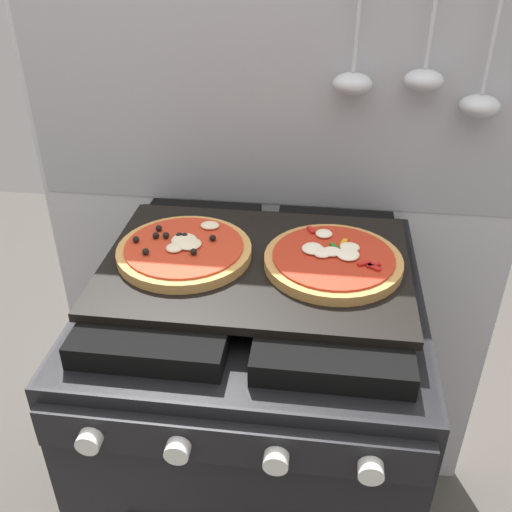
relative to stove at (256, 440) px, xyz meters
name	(u,v)px	position (x,y,z in m)	size (l,w,h in m)	color
kitchen_backsplash	(275,232)	(0.00, 0.34, 0.34)	(1.10, 0.09, 1.55)	silver
stove	(256,440)	(0.00, 0.00, 0.00)	(0.60, 0.64, 0.90)	black
baking_tray	(256,265)	(0.00, 0.00, 0.46)	(0.54, 0.38, 0.02)	black
pizza_left	(185,249)	(-0.13, 0.00, 0.48)	(0.24, 0.24, 0.03)	tan
pizza_right	(333,261)	(0.14, 0.00, 0.48)	(0.24, 0.24, 0.03)	#C18947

